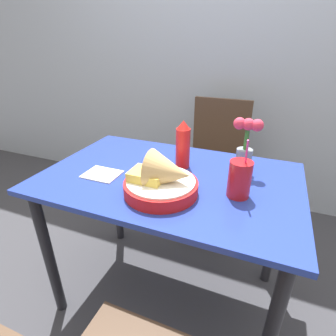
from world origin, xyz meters
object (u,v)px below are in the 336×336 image
drink_cup (239,180)px  ketchup_bottle (183,145)px  chair_far_window (216,155)px  flower_vase (245,146)px  food_basket (164,180)px

drink_cup → ketchup_bottle: bearing=149.7°
chair_far_window → flower_vase: bearing=-69.2°
food_basket → drink_cup: bearing=19.0°
chair_far_window → drink_cup: 0.92m
ketchup_bottle → drink_cup: 0.33m
chair_far_window → food_basket: 0.97m
food_basket → flower_vase: size_ratio=1.16×
chair_far_window → food_basket: size_ratio=3.21×
ketchup_bottle → drink_cup: size_ratio=0.93×
chair_far_window → drink_cup: size_ratio=3.86×
ketchup_bottle → drink_cup: drink_cup is taller
chair_far_window → food_basket: chair_far_window is taller
drink_cup → flower_vase: size_ratio=0.96×
food_basket → ketchup_bottle: ketchup_bottle is taller
chair_far_window → ketchup_bottle: bearing=-92.7°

